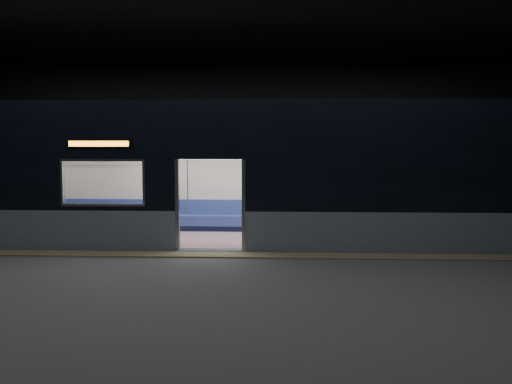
{
  "coord_description": "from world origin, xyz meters",
  "views": [
    {
      "loc": [
        1.56,
        -10.8,
        2.46
      ],
      "look_at": [
        0.96,
        2.3,
        1.21
      ],
      "focal_mm": 38.0,
      "sensor_mm": 36.0,
      "label": 1
    }
  ],
  "objects": [
    {
      "name": "metro_car",
      "position": [
        -0.0,
        2.54,
        1.85
      ],
      "size": [
        18.0,
        3.04,
        3.35
      ],
      "color": "gray",
      "rests_on": "station_floor"
    },
    {
      "name": "handbag",
      "position": [
        4.84,
        3.33,
        0.67
      ],
      "size": [
        0.31,
        0.28,
        0.13
      ],
      "primitive_type": "cube",
      "rotation": [
        0.0,
        0.0,
        0.2
      ],
      "color": "black",
      "rests_on": "passenger"
    },
    {
      "name": "station_floor",
      "position": [
        0.0,
        0.0,
        -0.01
      ],
      "size": [
        24.0,
        14.0,
        0.01
      ],
      "primitive_type": "cube",
      "color": "#47494C",
      "rests_on": "ground"
    },
    {
      "name": "station_envelope",
      "position": [
        0.0,
        0.0,
        3.66
      ],
      "size": [
        24.0,
        14.0,
        5.0
      ],
      "color": "black",
      "rests_on": "station_floor"
    },
    {
      "name": "transit_map",
      "position": [
        4.68,
        3.85,
        1.45
      ],
      "size": [
        0.92,
        0.03,
        0.6
      ],
      "primitive_type": "cube",
      "color": "white",
      "rests_on": "metro_car"
    },
    {
      "name": "passenger",
      "position": [
        4.8,
        3.55,
        0.78
      ],
      "size": [
        0.38,
        0.65,
        1.33
      ],
      "rotation": [
        0.0,
        0.0,
        0.02
      ],
      "color": "black",
      "rests_on": "metro_car"
    },
    {
      "name": "tactile_strip",
      "position": [
        0.0,
        0.55,
        0.01
      ],
      "size": [
        22.8,
        0.5,
        0.03
      ],
      "primitive_type": "cube",
      "color": "#8C7F59",
      "rests_on": "station_floor"
    }
  ]
}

